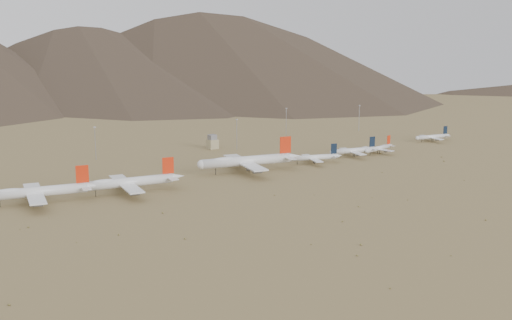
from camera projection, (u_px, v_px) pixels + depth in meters
ground at (267, 180)px, 424.17m from camera, size 3000.00×3000.00×0.00m
widebody_west at (37, 192)px, 366.23m from camera, size 67.21×52.65×20.19m
widebody_centre at (128, 182)px, 389.55m from camera, size 67.07×52.24×20.03m
widebody_east at (247, 161)px, 447.87m from camera, size 77.35×60.70×23.28m
narrowbody_a at (315, 157)px, 477.37m from camera, size 41.76×31.10×14.29m
narrowbody_b at (354, 150)px, 503.60m from camera, size 44.47×32.64×14.87m
narrowbody_c at (379, 148)px, 517.16m from camera, size 38.74×28.37×12.92m
narrowbody_d at (433, 137)px, 572.84m from camera, size 38.92×28.37×12.93m
control_tower at (212, 143)px, 536.50m from camera, size 8.00×8.00×12.00m
mast_west at (95, 141)px, 489.25m from camera, size 2.00×0.60×25.70m
mast_centre at (237, 133)px, 531.19m from camera, size 2.00×0.60×25.70m
mast_east at (286, 120)px, 606.61m from camera, size 2.00×0.60×25.70m
mast_far_east at (359, 117)px, 629.97m from camera, size 2.00×0.60×25.70m
desert_scrub at (390, 204)px, 365.00m from camera, size 425.22×170.34×0.86m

